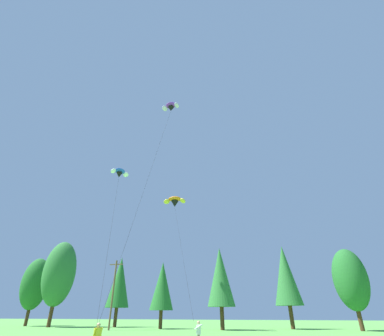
{
  "coord_description": "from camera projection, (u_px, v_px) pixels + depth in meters",
  "views": [
    {
      "loc": [
        6.38,
        3.25,
        2.18
      ],
      "look_at": [
        1.46,
        23.65,
        13.09
      ],
      "focal_mm": 26.16,
      "sensor_mm": 36.0,
      "label": 1
    }
  ],
  "objects": [
    {
      "name": "treeline_tree_a",
      "position": [
        35.0,
        284.0,
        55.99
      ],
      "size": [
        5.12,
        5.12,
        12.29
      ],
      "color": "#472D19",
      "rests_on": "ground_plane"
    },
    {
      "name": "treeline_tree_b",
      "position": [
        59.0,
        273.0,
        52.33
      ],
      "size": [
        5.74,
        5.74,
        14.58
      ],
      "color": "#472D19",
      "rests_on": "ground_plane"
    },
    {
      "name": "treeline_tree_c",
      "position": [
        119.0,
        282.0,
        52.17
      ],
      "size": [
        4.19,
        4.19,
        11.76
      ],
      "color": "#472D19",
      "rests_on": "ground_plane"
    },
    {
      "name": "treeline_tree_d",
      "position": [
        162.0,
        286.0,
        46.13
      ],
      "size": [
        3.78,
        3.78,
        9.92
      ],
      "color": "#472D19",
      "rests_on": "ground_plane"
    },
    {
      "name": "treeline_tree_e",
      "position": [
        220.0,
        276.0,
        43.66
      ],
      "size": [
        4.16,
        4.16,
        11.64
      ],
      "color": "#472D19",
      "rests_on": "ground_plane"
    },
    {
      "name": "treeline_tree_f",
      "position": [
        285.0,
        275.0,
        46.08
      ],
      "size": [
        4.34,
        4.34,
        12.45
      ],
      "color": "#472D19",
      "rests_on": "ground_plane"
    },
    {
      "name": "treeline_tree_g",
      "position": [
        350.0,
        279.0,
        41.15
      ],
      "size": [
        4.76,
        4.76,
        10.95
      ],
      "color": "#472D19",
      "rests_on": "ground_plane"
    },
    {
      "name": "utility_pole",
      "position": [
        113.0,
        292.0,
        42.02
      ],
      "size": [
        2.2,
        0.26,
        9.57
      ],
      "color": "brown",
      "rests_on": "ground_plane"
    },
    {
      "name": "kite_flyer_mid",
      "position": [
        199.0,
        332.0,
        19.8
      ],
      "size": [
        0.53,
        0.57,
        1.69
      ],
      "color": "gray",
      "rests_on": "ground_plane"
    },
    {
      "name": "parafoil_kite_high_purple",
      "position": [
        171.0,
        107.0,
        34.4
      ],
      "size": [
        2.38,
        9.55,
        24.1
      ],
      "color": "purple"
    },
    {
      "name": "parafoil_kite_mid_orange",
      "position": [
        175.0,
        201.0,
        46.6
      ],
      "size": [
        9.76,
        20.38,
        17.99
      ],
      "color": "orange"
    },
    {
      "name": "parafoil_kite_far_blue_white",
      "position": [
        120.0,
        173.0,
        31.99
      ],
      "size": [
        6.01,
        10.25,
        15.82
      ],
      "color": "blue"
    }
  ]
}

